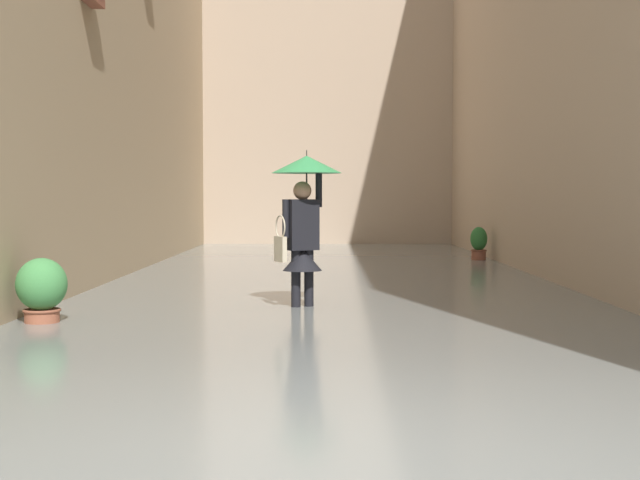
{
  "coord_description": "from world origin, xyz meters",
  "views": [
    {
      "loc": [
        0.11,
        4.95,
        1.55
      ],
      "look_at": [
        0.15,
        -5.39,
        1.03
      ],
      "focal_mm": 50.2,
      "sensor_mm": 36.0,
      "label": 1
    }
  ],
  "objects": [
    {
      "name": "potted_plant_near_left",
      "position": [
        -3.29,
        -14.63,
        0.46
      ],
      "size": [
        0.37,
        0.37,
        0.86
      ],
      "color": "brown",
      "rests_on": "ground_plane"
    },
    {
      "name": "potted_plant_far_right",
      "position": [
        3.25,
        -4.92,
        0.48
      ],
      "size": [
        0.56,
        0.56,
        0.85
      ],
      "color": "#9E563D",
      "rests_on": "ground_plane"
    },
    {
      "name": "flood_water",
      "position": [
        0.0,
        -10.52,
        0.07
      ],
      "size": [
        8.03,
        27.03,
        0.14
      ],
      "primitive_type": "cube",
      "color": "slate",
      "rests_on": "ground_plane"
    },
    {
      "name": "person_wading",
      "position": [
        0.36,
        -6.35,
        1.43
      ],
      "size": [
        0.9,
        0.9,
        2.12
      ],
      "color": "#4C4233",
      "rests_on": "ground_plane"
    },
    {
      "name": "ground_plane",
      "position": [
        0.0,
        -10.52,
        0.0
      ],
      "size": [
        60.0,
        60.0,
        0.0
      ],
      "primitive_type": "plane",
      "color": "gray"
    },
    {
      "name": "building_facade_far",
      "position": [
        0.0,
        -21.93,
        5.97
      ],
      "size": [
        10.83,
        1.8,
        11.94
      ],
      "primitive_type": "cube",
      "color": "tan",
      "rests_on": "ground_plane"
    }
  ]
}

